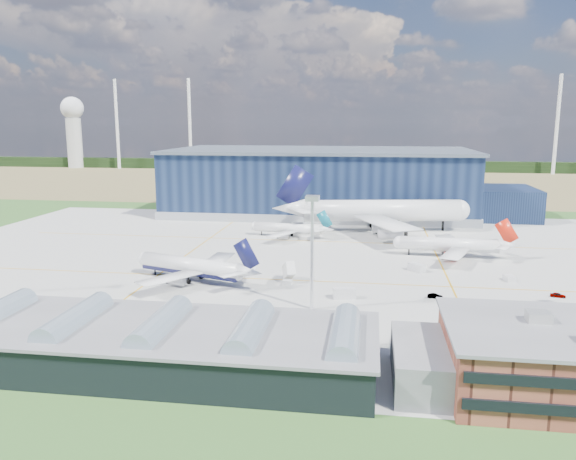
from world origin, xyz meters
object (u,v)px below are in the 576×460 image
Objects in this scene: gse_cart_a at (509,278)px; airliner_regional at (287,223)px; hangar at (327,184)px; gse_tug_a at (29,305)px; car_a at (558,295)px; airliner_widebody at (382,199)px; airliner_red at (449,238)px; gse_cart_b at (305,238)px; airliner_navy at (191,257)px; airstair at (289,274)px; gse_tug_c at (446,242)px; car_b at (435,296)px; light_mast_center at (312,234)px; gse_van_b at (417,268)px; gse_van_c at (344,293)px; gse_tug_b at (87,324)px.

airliner_regional is at bearing 133.57° from gse_cart_a.
hangar is 44.48× the size of gse_tug_a.
airliner_widebody is at bearing 39.83° from car_a.
airliner_red is at bearing 5.68° from gse_tug_a.
car_a is (67.05, -54.66, -4.13)m from airliner_regional.
airliner_navy is at bearing -176.92° from gse_cart_b.
hangar reaches higher than airstair.
gse_tug_c reaches higher than car_b.
airliner_navy is 71.64m from airliner_red.
gse_tug_c is (90.70, 74.74, 0.06)m from gse_tug_a.
gse_tug_c is 1.05× the size of car_b.
airliner_navy is 12.11× the size of gse_cart_b.
light_mast_center is at bearing 112.76° from airliner_regional.
gse_van_b is at bearing 2.65° from airstair.
light_mast_center is at bearing -146.25° from gse_cart_b.
hangar is at bearing 23.70° from gse_cart_b.
gse_van_c is (13.35, -117.01, -10.48)m from hangar.
gse_cart_b is at bearing 40.22° from car_b.
airliner_widebody is at bearing -143.58° from airliner_regional.
light_mast_center is 31.27m from car_b.
gse_cart_b is 0.56× the size of airstair.
car_b is (81.72, 18.94, -0.15)m from gse_tug_a.
airstair is (-51.65, -7.70, 0.97)m from gse_cart_a.
airliner_regional is at bearing -19.22° from airliner_red.
airliner_regional is at bearing 9.42° from gse_van_c.
car_a is at bearing -61.80° from hangar.
airliner_navy is 1.23× the size of airliner_regional.
light_mast_center reaches higher than gse_cart_b.
car_b is (32.52, -114.10, -11.09)m from hangar.
hangar is 49.98× the size of gse_cart_b.
airliner_red is at bearing 40.63° from car_a.
gse_van_c reaches higher than gse_cart_a.
gse_tug_b is 87.95m from gse_cart_b.
gse_tug_c is 0.71× the size of gse_van_c.
light_mast_center reaches higher than car_b.
gse_tug_c is at bearing -91.24° from airliner_red.
airliner_red is at bearing 167.45° from airliner_regional.
hangar reaches higher than gse_tug_a.
airliner_regional is 53.89m from gse_van_b.
airliner_navy is 1.03× the size of airliner_red.
hangar reaches higher than airliner_red.
light_mast_center is at bearing 60.05° from airliner_red.
gse_tug_a is 1.03× the size of car_a.
light_mast_center is at bearing -89.67° from airstair.
airliner_red is at bearing -109.52° from gse_tug_c.
hangar is 45.71× the size of gse_cart_a.
gse_tug_a is at bearing -178.30° from gse_tug_b.
gse_tug_c is (64.70, 50.43, -4.99)m from airliner_navy.
gse_tug_c is at bearing -173.77° from airliner_regional.
hangar reaches higher than gse_cart_a.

